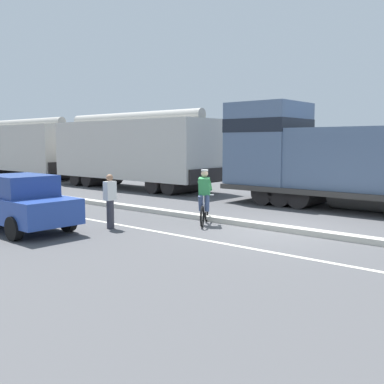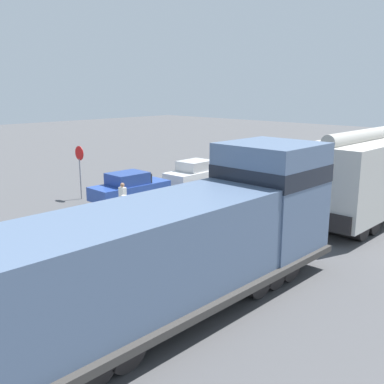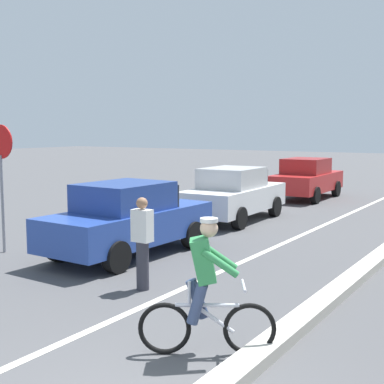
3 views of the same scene
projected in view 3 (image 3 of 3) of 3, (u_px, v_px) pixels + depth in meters
median_curb at (349, 282)px, 9.51m from camera, size 0.36×36.00×0.16m
lane_stripe at (231, 267)px, 10.81m from camera, size 0.14×36.00×0.01m
parked_car_blue at (128, 219)px, 11.77m from camera, size 1.92×4.24×1.62m
parked_car_white at (234, 194)px, 16.26m from camera, size 1.95×4.26×1.62m
parked_car_red at (307, 178)px, 21.38m from camera, size 1.89×4.23×1.62m
cyclist at (206, 290)px, 6.53m from camera, size 1.49×0.95×1.71m
stop_sign at (1, 163)px, 11.90m from camera, size 0.76×0.08×2.88m
pedestrian_by_cars at (142, 242)px, 9.21m from camera, size 0.34×0.22×1.62m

